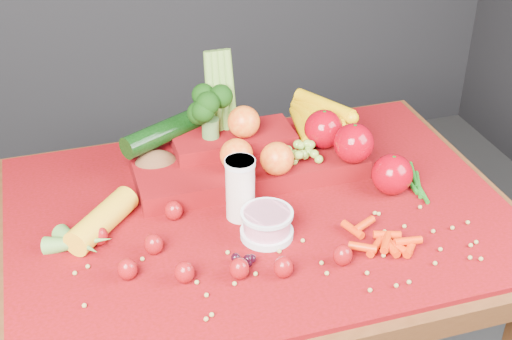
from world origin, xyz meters
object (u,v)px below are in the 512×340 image
object	(u,v)px
yogurt_bowl	(267,223)
produce_mound	(264,147)
table	(259,249)
milk_glass	(240,187)

from	to	relation	value
yogurt_bowl	produce_mound	world-z (taller)	produce_mound
table	produce_mound	bearing A→B (deg)	68.10
milk_glass	produce_mound	xyz separation A→B (m)	(0.10, 0.16, -0.01)
yogurt_bowl	produce_mound	xyz separation A→B (m)	(0.07, 0.24, 0.03)
milk_glass	produce_mound	distance (m)	0.19
table	milk_glass	xyz separation A→B (m)	(-0.04, -0.01, 0.18)
table	milk_glass	world-z (taller)	milk_glass
yogurt_bowl	produce_mound	distance (m)	0.25
yogurt_bowl	produce_mound	size ratio (longest dim) A/B	0.18
table	produce_mound	world-z (taller)	produce_mound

